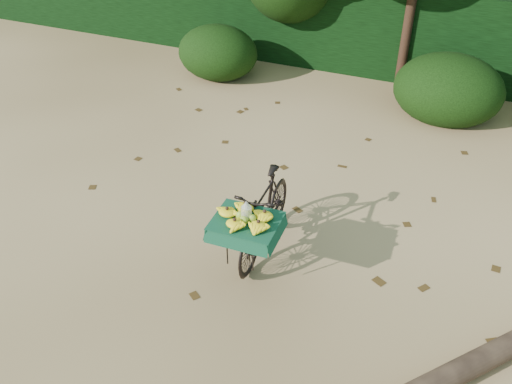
% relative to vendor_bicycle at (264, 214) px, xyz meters
% --- Properties ---
extents(ground, '(80.00, 80.00, 0.00)m').
position_rel_vendor_bicycle_xyz_m(ground, '(0.06, 0.30, -0.52)').
color(ground, tan).
rests_on(ground, ground).
extents(vendor_bicycle, '(0.75, 1.77, 1.02)m').
position_rel_vendor_bicycle_xyz_m(vendor_bicycle, '(0.00, 0.00, 0.00)').
color(vendor_bicycle, black).
rests_on(vendor_bicycle, ground).
extents(fallen_log, '(2.29, 2.70, 0.24)m').
position_rel_vendor_bicycle_xyz_m(fallen_log, '(2.32, -1.21, -0.40)').
color(fallen_log, brown).
rests_on(fallen_log, ground).
extents(hedge_backdrop, '(26.00, 1.80, 1.80)m').
position_rel_vendor_bicycle_xyz_m(hedge_backdrop, '(0.06, 6.60, 0.38)').
color(hedge_backdrop, black).
rests_on(hedge_backdrop, ground).
extents(bush_clumps, '(8.80, 1.70, 0.90)m').
position_rel_vendor_bicycle_xyz_m(bush_clumps, '(0.56, 4.60, -0.07)').
color(bush_clumps, black).
rests_on(bush_clumps, ground).
extents(leaf_litter, '(7.00, 7.30, 0.01)m').
position_rel_vendor_bicycle_xyz_m(leaf_litter, '(0.06, 0.95, -0.51)').
color(leaf_litter, '#432D12').
rests_on(leaf_litter, ground).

